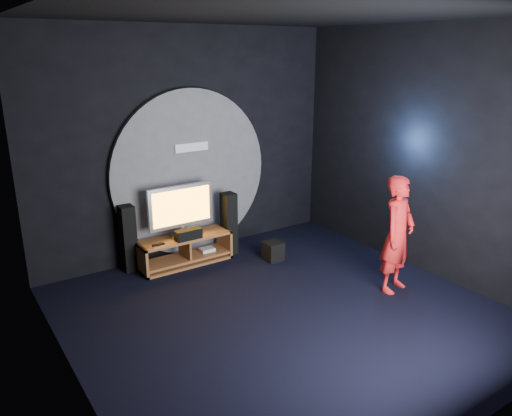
{
  "coord_description": "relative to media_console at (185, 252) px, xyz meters",
  "views": [
    {
      "loc": [
        -3.38,
        -4.39,
        3.15
      ],
      "look_at": [
        0.28,
        1.05,
        1.05
      ],
      "focal_mm": 35.0,
      "sensor_mm": 36.0,
      "label": 1
    }
  ],
  "objects": [
    {
      "name": "player",
      "position": [
        1.99,
        -2.36,
        0.6
      ],
      "size": [
        0.66,
        0.52,
        1.59
      ],
      "primitive_type": "imported",
      "rotation": [
        0.0,
        0.0,
        0.26
      ],
      "color": "red",
      "rests_on": "ground"
    },
    {
      "name": "subwoofer",
      "position": [
        1.19,
        -0.63,
        -0.05
      ],
      "size": [
        0.27,
        0.27,
        0.3
      ],
      "primitive_type": "cube",
      "color": "black",
      "rests_on": "ground"
    },
    {
      "name": "center_speaker",
      "position": [
        -0.01,
        -0.15,
        0.33
      ],
      "size": [
        0.4,
        0.15,
        0.15
      ],
      "primitive_type": "cube",
      "color": "black",
      "rests_on": "media_console"
    },
    {
      "name": "front_wall",
      "position": [
        0.34,
        -4.55,
        1.56
      ],
      "size": [
        5.0,
        0.04,
        3.5
      ],
      "primitive_type": "cube",
      "color": "black",
      "rests_on": "ground"
    },
    {
      "name": "right_wall",
      "position": [
        2.84,
        -2.05,
        1.56
      ],
      "size": [
        0.04,
        5.0,
        3.5
      ],
      "primitive_type": "cube",
      "color": "black",
      "rests_on": "ground"
    },
    {
      "name": "back_wall",
      "position": [
        0.34,
        0.45,
        1.56
      ],
      "size": [
        5.0,
        0.04,
        3.5
      ],
      "primitive_type": "cube",
      "color": "black",
      "rests_on": "ground"
    },
    {
      "name": "ceiling",
      "position": [
        0.34,
        -2.05,
        3.31
      ],
      "size": [
        5.0,
        5.0,
        0.01
      ],
      "primitive_type": "cube",
      "color": "black",
      "rests_on": "back_wall"
    },
    {
      "name": "floor",
      "position": [
        0.34,
        -2.05,
        -0.19
      ],
      "size": [
        5.0,
        5.0,
        0.0
      ],
      "primitive_type": "plane",
      "color": "black",
      "rests_on": "ground"
    },
    {
      "name": "media_console",
      "position": [
        0.0,
        0.0,
        0.0
      ],
      "size": [
        1.43,
        0.45,
        0.45
      ],
      "color": "#9F6231",
      "rests_on": "ground"
    },
    {
      "name": "tv",
      "position": [
        -0.01,
        0.07,
        0.68
      ],
      "size": [
        1.04,
        0.22,
        0.78
      ],
      "color": "silver",
      "rests_on": "media_console"
    },
    {
      "name": "tower_speaker_left",
      "position": [
        -0.79,
        0.25,
        0.31
      ],
      "size": [
        0.2,
        0.22,
        1.0
      ],
      "primitive_type": "cube",
      "color": "black",
      "rests_on": "ground"
    },
    {
      "name": "wall_disc_panel",
      "position": [
        0.34,
        0.39,
        1.11
      ],
      "size": [
        2.6,
        0.11,
        2.6
      ],
      "color": "#515156",
      "rests_on": "ground"
    },
    {
      "name": "left_wall",
      "position": [
        -2.16,
        -2.05,
        1.56
      ],
      "size": [
        0.04,
        5.0,
        3.5
      ],
      "primitive_type": "cube",
      "color": "black",
      "rests_on": "ground"
    },
    {
      "name": "tower_speaker_right",
      "position": [
        0.77,
        -0.01,
        0.31
      ],
      "size": [
        0.2,
        0.22,
        1.0
      ],
      "primitive_type": "cube",
      "color": "black",
      "rests_on": "ground"
    },
    {
      "name": "remote",
      "position": [
        -0.48,
        -0.12,
        0.27
      ],
      "size": [
        0.18,
        0.05,
        0.02
      ],
      "primitive_type": "cube",
      "color": "black",
      "rests_on": "media_console"
    }
  ]
}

